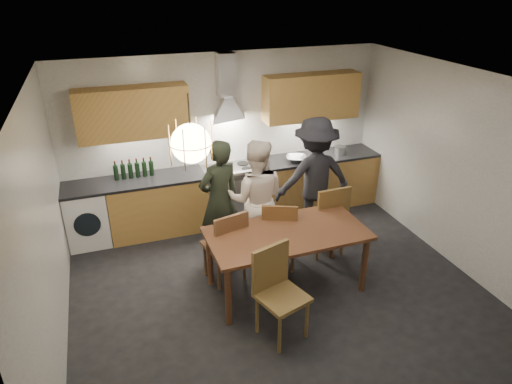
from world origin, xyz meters
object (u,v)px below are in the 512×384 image
object	(u,v)px
dining_table	(287,239)
person_mid	(256,199)
chair_back_left	(227,243)
person_right	(314,177)
stock_pot	(340,150)
chair_front	(277,286)
mixing_bowl	(296,159)
person_left	(219,200)
wine_bottles	(134,168)

from	to	relation	value
dining_table	person_mid	size ratio (longest dim) A/B	1.15
chair_back_left	person_right	bearing A→B (deg)	-166.27
stock_pot	chair_front	bearing A→B (deg)	-129.71
chair_front	mixing_bowl	xyz separation A→B (m)	(1.34, 2.55, 0.34)
person_left	person_mid	bearing A→B (deg)	145.66
chair_back_left	wine_bottles	world-z (taller)	wine_bottles
person_mid	dining_table	bearing A→B (deg)	116.24
chair_front	person_left	size ratio (longest dim) A/B	0.62
chair_front	mixing_bowl	distance (m)	2.90
dining_table	mixing_bowl	xyz separation A→B (m)	(0.94, 1.87, 0.22)
person_right	mixing_bowl	world-z (taller)	person_right
wine_bottles	dining_table	bearing A→B (deg)	-52.64
dining_table	person_mid	distance (m)	0.91
mixing_bowl	dining_table	bearing A→B (deg)	-116.66
dining_table	person_mid	bearing A→B (deg)	94.40
chair_back_left	stock_pot	bearing A→B (deg)	-160.92
chair_back_left	dining_table	bearing A→B (deg)	137.48
person_left	person_right	world-z (taller)	person_right
chair_front	stock_pot	size ratio (longest dim) A/B	5.80
stock_pot	person_right	bearing A→B (deg)	-138.38
mixing_bowl	chair_back_left	bearing A→B (deg)	-136.44
chair_front	chair_back_left	bearing A→B (deg)	86.11
chair_back_left	mixing_bowl	bearing A→B (deg)	-150.27
dining_table	stock_pot	size ratio (longest dim) A/B	10.72
dining_table	person_left	world-z (taller)	person_left
person_left	person_right	distance (m)	1.50
person_right	wine_bottles	world-z (taller)	person_right
person_mid	person_left	bearing A→B (deg)	4.76
person_mid	wine_bottles	world-z (taller)	person_mid
stock_pot	wine_bottles	world-z (taller)	wine_bottles
wine_bottles	person_mid	bearing A→B (deg)	-37.94
dining_table	chair_back_left	world-z (taller)	chair_back_left
chair_front	person_left	bearing A→B (deg)	77.77
chair_back_left	stock_pot	world-z (taller)	stock_pot
person_right	stock_pot	bearing A→B (deg)	-135.80
mixing_bowl	stock_pot	xyz separation A→B (m)	(0.81, 0.04, 0.02)
mixing_bowl	stock_pot	distance (m)	0.82
chair_front	mixing_bowl	size ratio (longest dim) A/B	3.24
chair_back_left	mixing_bowl	distance (m)	2.22
person_mid	mixing_bowl	size ratio (longest dim) A/B	5.23
person_right	person_mid	bearing A→B (deg)	18.20
person_left	wine_bottles	size ratio (longest dim) A/B	2.95
wine_bottles	chair_back_left	bearing A→B (deg)	-61.61
chair_front	person_mid	size ratio (longest dim) A/B	0.62
mixing_bowl	wine_bottles	distance (m)	2.52
chair_front	mixing_bowl	bearing A→B (deg)	44.68
person_left	person_mid	size ratio (longest dim) A/B	1.01
chair_back_left	person_right	distance (m)	1.81
chair_front	mixing_bowl	world-z (taller)	chair_front
person_left	wine_bottles	distance (m)	1.45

